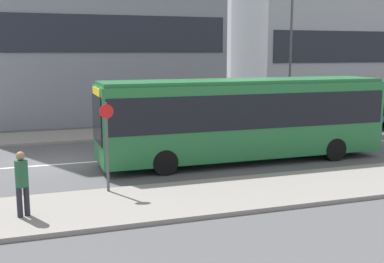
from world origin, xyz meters
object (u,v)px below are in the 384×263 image
Objects in this scene: pedestrian_near_stop at (22,180)px; street_lamp at (291,43)px; bus_stop_sign at (107,140)px; city_bus at (243,115)px; parked_car_0 at (320,120)px.

street_lamp reaches higher than pedestrian_near_stop.
pedestrian_near_stop is 0.63× the size of bus_stop_sign.
city_bus is at bearing -131.73° from street_lamp.
parked_car_0 is 1.56× the size of bus_stop_sign.
bus_stop_sign is at bearing -141.09° from street_lamp.
pedestrian_near_stop is at bearing -147.43° from bus_stop_sign.
bus_stop_sign reaches higher than pedestrian_near_stop.
pedestrian_near_stop is (-15.94, -10.05, 0.49)m from parked_car_0.
street_lamp is (14.73, 11.46, 3.87)m from pedestrian_near_stop.
parked_car_0 is at bearing -171.38° from pedestrian_near_stop.
bus_stop_sign is at bearing -155.69° from city_bus.
bus_stop_sign is (-13.39, -8.43, 1.12)m from parked_car_0.
parked_car_0 is at bearing 32.17° from bus_stop_sign.
city_bus is 1.46× the size of street_lamp.
street_lamp is (12.19, 9.84, 3.24)m from bus_stop_sign.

